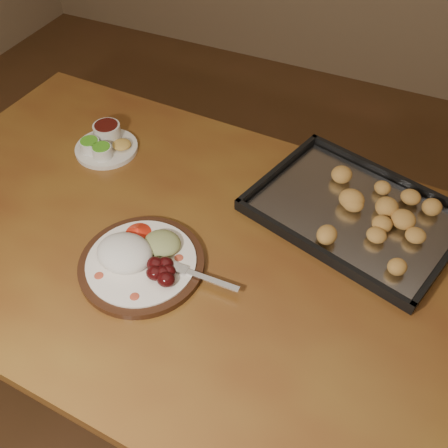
% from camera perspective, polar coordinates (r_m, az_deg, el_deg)
% --- Properties ---
extents(ground, '(4.00, 4.00, 0.00)m').
position_cam_1_polar(ground, '(1.91, -5.84, -11.98)').
color(ground, brown).
rests_on(ground, ground).
extents(dining_table, '(1.54, 0.97, 0.75)m').
position_cam_1_polar(dining_table, '(1.25, -4.42, -4.61)').
color(dining_table, brown).
rests_on(dining_table, ground).
extents(dinner_plate, '(0.37, 0.28, 0.06)m').
position_cam_1_polar(dinner_plate, '(1.12, -9.58, -3.92)').
color(dinner_plate, '#331A0E').
rests_on(dinner_plate, dining_table).
extents(condiment_saucer, '(0.17, 0.17, 0.06)m').
position_cam_1_polar(condiment_saucer, '(1.43, -13.42, 8.98)').
color(condiment_saucer, silver).
rests_on(condiment_saucer, dining_table).
extents(baking_tray, '(0.55, 0.47, 0.05)m').
position_cam_1_polar(baking_tray, '(1.25, 14.72, 1.48)').
color(baking_tray, black).
rests_on(baking_tray, dining_table).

